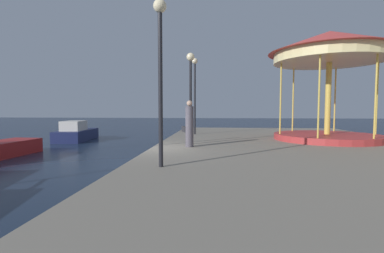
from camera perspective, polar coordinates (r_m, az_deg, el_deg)
ground_plane at (r=11.69m, az=-8.34°, el=-8.22°), size 120.00×120.00×0.00m
quay_dock at (r=11.83m, az=22.14°, el=-6.34°), size 12.27×24.67×0.80m
motorboat_navy at (r=22.68m, az=-22.88°, el=-1.26°), size 2.41×4.72×1.50m
carousel at (r=15.91m, az=26.58°, el=12.46°), size 6.04×6.04×5.51m
lamp_post_near_edge at (r=7.72m, az=-6.61°, el=14.64°), size 0.36×0.36×4.53m
lamp_post_mid_promenade at (r=12.47m, az=-0.30°, el=9.27°), size 0.36×0.36×4.09m
lamp_post_far_end at (r=17.42m, az=0.59°, el=8.98°), size 0.36×0.36×4.76m
bollard_north at (r=19.35m, az=-1.82°, el=-0.47°), size 0.24×0.24×0.40m
bollard_center at (r=18.82m, az=-1.47°, el=-0.59°), size 0.24×0.24×0.40m
person_mid_promenade at (r=11.56m, az=-0.53°, el=0.29°), size 0.34×0.34×1.95m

